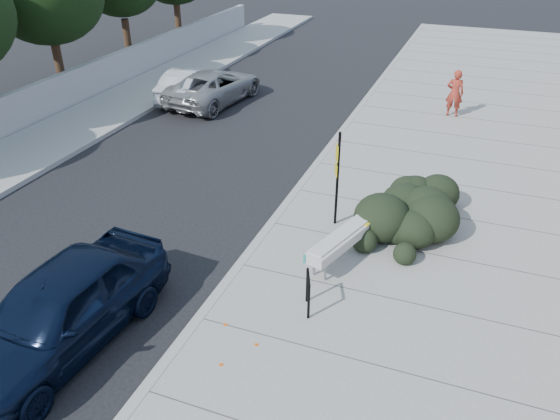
{
  "coord_description": "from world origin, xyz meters",
  "views": [
    {
      "loc": [
        4.57,
        -9.36,
        7.52
      ],
      "look_at": [
        0.51,
        1.31,
        1.0
      ],
      "focal_mm": 35.0,
      "sensor_mm": 36.0,
      "label": 1
    }
  ],
  "objects_px": {
    "bench": "(342,240)",
    "wagon_silver": "(189,84)",
    "suv_silver": "(214,86)",
    "pedestrian": "(455,93)",
    "sign_post": "(337,173)",
    "sedan_navy": "(60,309)",
    "bike_rack": "(308,289)"
  },
  "relations": [
    {
      "from": "bench",
      "to": "wagon_silver",
      "type": "distance_m",
      "value": 13.39
    },
    {
      "from": "suv_silver",
      "to": "pedestrian",
      "type": "bearing_deg",
      "value": -164.78
    },
    {
      "from": "sign_post",
      "to": "suv_silver",
      "type": "distance_m",
      "value": 11.09
    },
    {
      "from": "sign_post",
      "to": "pedestrian",
      "type": "bearing_deg",
      "value": 53.78
    },
    {
      "from": "wagon_silver",
      "to": "suv_silver",
      "type": "xyz_separation_m",
      "value": [
        1.17,
        0.02,
        0.02
      ]
    },
    {
      "from": "wagon_silver",
      "to": "sedan_navy",
      "type": "bearing_deg",
      "value": 104.05
    },
    {
      "from": "bench",
      "to": "wagon_silver",
      "type": "xyz_separation_m",
      "value": [
        -9.33,
        9.61,
        -0.03
      ]
    },
    {
      "from": "wagon_silver",
      "to": "pedestrian",
      "type": "xyz_separation_m",
      "value": [
        10.77,
        1.46,
        0.38
      ]
    },
    {
      "from": "bike_rack",
      "to": "sedan_navy",
      "type": "xyz_separation_m",
      "value": [
        -4.1,
        -2.44,
        0.17
      ]
    },
    {
      "from": "bench",
      "to": "sign_post",
      "type": "xyz_separation_m",
      "value": [
        -0.6,
        1.56,
        0.89
      ]
    },
    {
      "from": "sedan_navy",
      "to": "suv_silver",
      "type": "relative_size",
      "value": 0.99
    },
    {
      "from": "sign_post",
      "to": "sedan_navy",
      "type": "relative_size",
      "value": 0.52
    },
    {
      "from": "bench",
      "to": "suv_silver",
      "type": "xyz_separation_m",
      "value": [
        -8.15,
        9.63,
        -0.01
      ]
    },
    {
      "from": "sign_post",
      "to": "pedestrian",
      "type": "height_order",
      "value": "sign_post"
    },
    {
      "from": "bench",
      "to": "pedestrian",
      "type": "bearing_deg",
      "value": 100.74
    },
    {
      "from": "suv_silver",
      "to": "pedestrian",
      "type": "relative_size",
      "value": 2.75
    },
    {
      "from": "sedan_navy",
      "to": "wagon_silver",
      "type": "distance_m",
      "value": 14.9
    },
    {
      "from": "bench",
      "to": "pedestrian",
      "type": "height_order",
      "value": "pedestrian"
    },
    {
      "from": "bike_rack",
      "to": "sign_post",
      "type": "relative_size",
      "value": 0.34
    },
    {
      "from": "bench",
      "to": "suv_silver",
      "type": "height_order",
      "value": "suv_silver"
    },
    {
      "from": "suv_silver",
      "to": "pedestrian",
      "type": "height_order",
      "value": "pedestrian"
    },
    {
      "from": "pedestrian",
      "to": "bench",
      "type": "bearing_deg",
      "value": 82.54
    },
    {
      "from": "bench",
      "to": "sign_post",
      "type": "height_order",
      "value": "sign_post"
    },
    {
      "from": "pedestrian",
      "to": "sign_post",
      "type": "bearing_deg",
      "value": 77.84
    },
    {
      "from": "sedan_navy",
      "to": "wagon_silver",
      "type": "xyz_separation_m",
      "value": [
        -5.05,
        14.02,
        -0.16
      ]
    },
    {
      "from": "bench",
      "to": "bike_rack",
      "type": "xyz_separation_m",
      "value": [
        -0.17,
        -1.97,
        -0.04
      ]
    },
    {
      "from": "sedan_navy",
      "to": "wagon_silver",
      "type": "bearing_deg",
      "value": 113.85
    },
    {
      "from": "bike_rack",
      "to": "sign_post",
      "type": "xyz_separation_m",
      "value": [
        -0.43,
        3.52,
        0.93
      ]
    },
    {
      "from": "sedan_navy",
      "to": "pedestrian",
      "type": "height_order",
      "value": "pedestrian"
    },
    {
      "from": "bike_rack",
      "to": "pedestrian",
      "type": "distance_m",
      "value": 13.15
    },
    {
      "from": "wagon_silver",
      "to": "bench",
      "type": "bearing_deg",
      "value": 128.38
    },
    {
      "from": "wagon_silver",
      "to": "pedestrian",
      "type": "distance_m",
      "value": 10.87
    }
  ]
}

